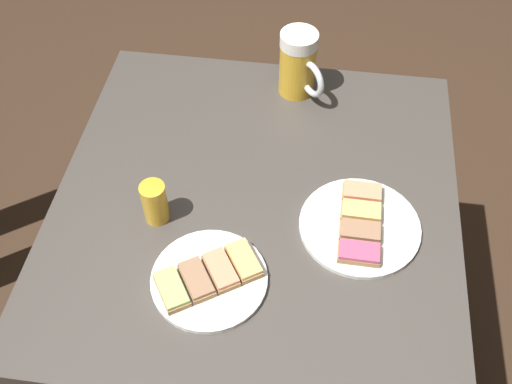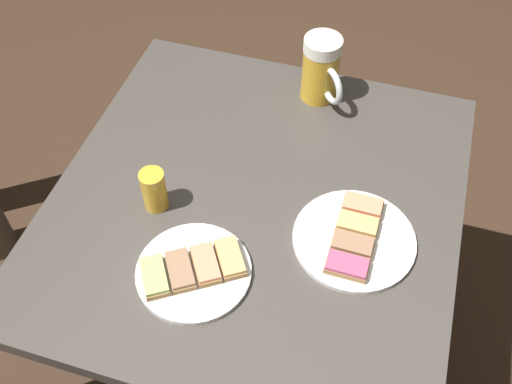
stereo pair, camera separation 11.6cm
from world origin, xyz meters
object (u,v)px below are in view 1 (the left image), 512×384
(plate_far, at_px, (209,278))
(beer_mug, at_px, (299,64))
(beer_glass_small, at_px, (155,202))
(plate_near, at_px, (360,225))

(plate_far, relative_size, beer_mug, 1.35)
(plate_far, xyz_separation_m, beer_glass_small, (0.12, -0.13, 0.03))
(plate_far, height_order, beer_mug, beer_mug)
(plate_near, relative_size, beer_mug, 1.49)
(plate_near, height_order, beer_glass_small, beer_glass_small)
(plate_near, xyz_separation_m, plate_far, (0.26, 0.15, 0.00))
(beer_glass_small, bearing_deg, plate_near, -176.05)
(beer_mug, bearing_deg, plate_near, 112.50)
(plate_far, xyz_separation_m, beer_mug, (-0.11, -0.52, 0.07))
(plate_far, relative_size, beer_glass_small, 2.33)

